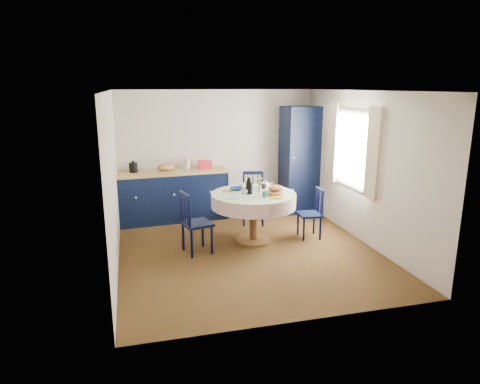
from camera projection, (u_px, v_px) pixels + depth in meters
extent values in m
plane|color=black|center=(247.00, 249.00, 6.92)|extent=(4.50, 4.50, 0.00)
plane|color=white|center=(247.00, 91.00, 6.31)|extent=(4.50, 4.50, 0.00)
cube|color=beige|center=(218.00, 152.00, 8.73)|extent=(4.00, 0.02, 2.50)
cube|color=beige|center=(113.00, 181.00, 6.13)|extent=(0.02, 4.50, 2.50)
cube|color=beige|center=(363.00, 168.00, 7.10)|extent=(0.02, 4.50, 2.50)
plane|color=white|center=(355.00, 150.00, 7.32)|extent=(0.00, 1.20, 1.20)
cube|color=white|center=(373.00, 153.00, 6.63)|extent=(0.05, 0.34, 1.45)
cube|color=white|center=(332.00, 142.00, 7.95)|extent=(0.05, 0.34, 1.45)
cube|color=black|center=(172.00, 196.00, 8.34)|extent=(2.17, 0.78, 0.94)
cube|color=tan|center=(171.00, 172.00, 8.23)|extent=(2.23, 0.83, 0.04)
cube|color=#AE1C2C|center=(204.00, 164.00, 8.49)|extent=(0.27, 0.16, 0.16)
cube|color=tan|center=(166.00, 171.00, 8.13)|extent=(0.36, 0.26, 0.02)
ellipsoid|color=#A76C41|center=(166.00, 167.00, 8.11)|extent=(0.31, 0.20, 0.13)
cylinder|color=silver|center=(187.00, 163.00, 8.40)|extent=(0.12, 0.12, 0.22)
cube|color=black|center=(301.00, 160.00, 8.79)|extent=(0.81, 0.61, 2.17)
cylinder|color=white|center=(292.00, 157.00, 8.43)|extent=(0.04, 0.02, 0.04)
cylinder|color=white|center=(291.00, 189.00, 8.59)|extent=(0.04, 0.02, 0.04)
cylinder|color=brown|center=(253.00, 240.00, 7.24)|extent=(0.58, 0.58, 0.05)
cylinder|color=brown|center=(253.00, 218.00, 7.14)|extent=(0.12, 0.12, 0.78)
cylinder|color=brown|center=(253.00, 195.00, 7.05)|extent=(1.34, 1.34, 0.03)
cylinder|color=white|center=(253.00, 200.00, 7.07)|extent=(1.40, 1.40, 0.22)
cylinder|color=silver|center=(253.00, 194.00, 7.04)|extent=(1.40, 1.40, 0.01)
cylinder|color=#8BACBF|center=(233.00, 197.00, 6.75)|extent=(0.22, 0.22, 0.01)
cylinder|color=gold|center=(276.00, 197.00, 6.76)|extent=(0.22, 0.22, 0.01)
cylinder|color=navy|center=(277.00, 190.00, 7.21)|extent=(0.22, 0.22, 0.01)
cylinder|color=#79A164|center=(251.00, 187.00, 7.42)|extent=(0.22, 0.22, 0.01)
cylinder|color=gold|center=(229.00, 191.00, 7.20)|extent=(0.22, 0.22, 0.01)
cylinder|color=#A86C43|center=(276.00, 193.00, 6.95)|extent=(0.28, 0.28, 0.05)
ellipsoid|color=#A76C41|center=(276.00, 188.00, 6.93)|extent=(0.26, 0.16, 0.11)
cube|color=silver|center=(250.00, 191.00, 7.08)|extent=(0.10, 0.07, 0.04)
cylinder|color=black|center=(212.00, 240.00, 6.68)|extent=(0.04, 0.04, 0.45)
cylinder|color=black|center=(203.00, 233.00, 6.98)|extent=(0.04, 0.04, 0.45)
cylinder|color=black|center=(192.00, 244.00, 6.52)|extent=(0.04, 0.04, 0.45)
cylinder|color=black|center=(183.00, 237.00, 6.83)|extent=(0.04, 0.04, 0.45)
cube|color=black|center=(197.00, 224.00, 6.69)|extent=(0.51, 0.53, 0.04)
cylinder|color=black|center=(190.00, 213.00, 6.39)|extent=(0.04, 0.04, 0.51)
cylinder|color=black|center=(181.00, 207.00, 6.69)|extent=(0.04, 0.04, 0.51)
cube|color=black|center=(185.00, 195.00, 6.49)|extent=(0.14, 0.40, 0.06)
cylinder|color=black|center=(188.00, 213.00, 6.47)|extent=(0.02, 0.02, 0.42)
cylinder|color=black|center=(185.00, 211.00, 6.55)|extent=(0.02, 0.02, 0.42)
cylinder|color=black|center=(183.00, 210.00, 6.63)|extent=(0.02, 0.02, 0.42)
cylinder|color=black|center=(244.00, 215.00, 8.00)|extent=(0.04, 0.04, 0.45)
cylinder|color=black|center=(263.00, 215.00, 8.00)|extent=(0.04, 0.04, 0.45)
cylinder|color=black|center=(244.00, 210.00, 8.33)|extent=(0.04, 0.04, 0.45)
cylinder|color=black|center=(262.00, 210.00, 8.33)|extent=(0.04, 0.04, 0.45)
cube|color=black|center=(253.00, 200.00, 8.11)|extent=(0.53, 0.51, 0.04)
cylinder|color=black|center=(244.00, 185.00, 8.23)|extent=(0.04, 0.04, 0.50)
cylinder|color=black|center=(262.00, 185.00, 8.23)|extent=(0.04, 0.04, 0.50)
cube|color=black|center=(253.00, 173.00, 8.17)|extent=(0.40, 0.14, 0.06)
cylinder|color=black|center=(248.00, 186.00, 8.23)|extent=(0.02, 0.02, 0.42)
cylinder|color=black|center=(253.00, 186.00, 8.23)|extent=(0.02, 0.02, 0.42)
cylinder|color=black|center=(258.00, 186.00, 8.23)|extent=(0.02, 0.02, 0.42)
cylinder|color=black|center=(298.00, 224.00, 7.55)|extent=(0.03, 0.03, 0.40)
cylinder|color=black|center=(304.00, 230.00, 7.25)|extent=(0.03, 0.03, 0.40)
cylinder|color=black|center=(314.00, 223.00, 7.60)|extent=(0.03, 0.03, 0.40)
cylinder|color=black|center=(320.00, 229.00, 7.30)|extent=(0.03, 0.03, 0.40)
cube|color=black|center=(309.00, 214.00, 7.37)|extent=(0.39, 0.41, 0.04)
cylinder|color=black|center=(316.00, 199.00, 7.50)|extent=(0.03, 0.03, 0.44)
cylinder|color=black|center=(323.00, 204.00, 7.20)|extent=(0.03, 0.03, 0.44)
cube|color=black|center=(320.00, 190.00, 7.30)|extent=(0.06, 0.35, 0.06)
cylinder|color=black|center=(317.00, 201.00, 7.43)|extent=(0.02, 0.02, 0.37)
cylinder|color=black|center=(319.00, 203.00, 7.35)|extent=(0.02, 0.02, 0.37)
cylinder|color=black|center=(321.00, 204.00, 7.27)|extent=(0.02, 0.02, 0.37)
imported|color=silver|center=(245.00, 192.00, 6.96)|extent=(0.11, 0.11, 0.09)
imported|color=#316C6D|center=(265.00, 194.00, 6.78)|extent=(0.10, 0.10, 0.09)
imported|color=black|center=(263.00, 186.00, 7.32)|extent=(0.13, 0.13, 0.11)
imported|color=silver|center=(242.00, 186.00, 7.36)|extent=(0.10, 0.10, 0.10)
imported|color=navy|center=(236.00, 189.00, 7.23)|extent=(0.22, 0.22, 0.05)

